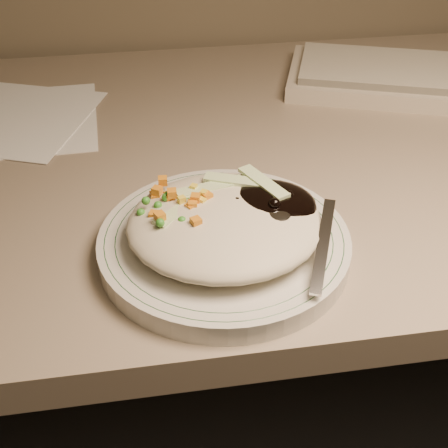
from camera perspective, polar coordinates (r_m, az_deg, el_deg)
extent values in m
cube|color=#80705C|center=(0.83, 2.51, 6.06)|extent=(1.40, 0.70, 0.04)
cylinder|color=beige|center=(0.63, 0.00, -1.90)|extent=(0.25, 0.25, 0.02)
torus|color=#144723|center=(0.62, 0.00, -1.18)|extent=(0.24, 0.24, 0.00)
torus|color=#144723|center=(0.62, 0.00, -1.18)|extent=(0.22, 0.22, 0.00)
ellipsoid|color=#C1B79C|center=(0.61, 0.07, 0.04)|extent=(0.19, 0.18, 0.04)
ellipsoid|color=black|center=(0.62, 3.95, 1.60)|extent=(0.10, 0.09, 0.03)
ellipsoid|color=orange|center=(0.62, -4.35, 0.88)|extent=(0.08, 0.08, 0.02)
sphere|color=black|center=(0.61, 1.20, 1.97)|extent=(0.01, 0.01, 0.01)
sphere|color=black|center=(0.62, 3.73, 2.52)|extent=(0.01, 0.01, 0.01)
sphere|color=black|center=(0.62, 5.95, 2.63)|extent=(0.01, 0.01, 0.01)
sphere|color=black|center=(0.63, 5.03, 2.81)|extent=(0.01, 0.01, 0.01)
sphere|color=black|center=(0.60, 4.65, 1.84)|extent=(0.01, 0.01, 0.01)
sphere|color=black|center=(0.62, 3.64, 2.13)|extent=(0.01, 0.01, 0.01)
sphere|color=black|center=(0.63, 4.44, 2.77)|extent=(0.01, 0.01, 0.01)
cube|color=orange|center=(0.61, -4.79, 2.82)|extent=(0.01, 0.01, 0.01)
cube|color=orange|center=(0.60, -3.08, 0.95)|extent=(0.01, 0.01, 0.01)
cube|color=orange|center=(0.63, -6.13, 3.04)|extent=(0.01, 0.01, 0.01)
cube|color=orange|center=(0.60, -2.63, 2.37)|extent=(0.01, 0.01, 0.01)
cube|color=orange|center=(0.60, -2.90, 1.76)|extent=(0.01, 0.01, 0.01)
cube|color=orange|center=(0.63, -6.31, 2.63)|extent=(0.01, 0.01, 0.01)
cube|color=orange|center=(0.62, -5.01, 2.54)|extent=(0.01, 0.01, 0.01)
cube|color=orange|center=(0.60, -3.05, 1.49)|extent=(0.01, 0.01, 0.01)
cube|color=orange|center=(0.61, -1.56, 2.50)|extent=(0.01, 0.01, 0.01)
cube|color=orange|center=(0.63, -5.63, 3.95)|extent=(0.01, 0.01, 0.01)
cube|color=orange|center=(0.58, -5.89, 0.69)|extent=(0.01, 0.01, 0.01)
cube|color=orange|center=(0.58, -2.58, 0.19)|extent=(0.01, 0.01, 0.01)
cube|color=orange|center=(0.60, -6.40, 0.77)|extent=(0.01, 0.01, 0.01)
cube|color=orange|center=(0.63, -6.21, 2.42)|extent=(0.01, 0.01, 0.01)
sphere|color=#388C28|center=(0.61, -3.03, 1.89)|extent=(0.01, 0.01, 0.01)
sphere|color=#388C28|center=(0.58, -5.86, 0.12)|extent=(0.01, 0.01, 0.01)
sphere|color=#388C28|center=(0.61, -6.06, 1.71)|extent=(0.01, 0.01, 0.01)
sphere|color=#388C28|center=(0.61, -7.17, 2.12)|extent=(0.01, 0.01, 0.01)
sphere|color=#388C28|center=(0.61, -3.35, 2.10)|extent=(0.01, 0.01, 0.01)
sphere|color=#388C28|center=(0.59, -2.37, 0.14)|extent=(0.01, 0.01, 0.01)
sphere|color=#388C28|center=(0.61, -4.39, 1.28)|extent=(0.01, 0.01, 0.01)
sphere|color=#388C28|center=(0.59, -4.86, 0.11)|extent=(0.01, 0.01, 0.01)
sphere|color=#388C28|center=(0.61, -7.61, 1.05)|extent=(0.01, 0.01, 0.01)
sphere|color=#388C28|center=(0.61, -5.13, 2.65)|extent=(0.01, 0.01, 0.01)
sphere|color=#388C28|center=(0.61, -5.33, 2.45)|extent=(0.01, 0.01, 0.01)
sphere|color=#388C28|center=(0.60, -5.89, 0.77)|extent=(0.01, 0.01, 0.01)
sphere|color=#388C28|center=(0.59, -3.86, 0.33)|extent=(0.01, 0.01, 0.01)
sphere|color=#388C28|center=(0.63, -1.40, 3.04)|extent=(0.01, 0.01, 0.01)
cube|color=yellow|center=(0.61, -3.47, 2.09)|extent=(0.01, 0.01, 0.01)
cube|color=yellow|center=(0.61, -2.02, 2.08)|extent=(0.01, 0.01, 0.01)
cube|color=yellow|center=(0.62, -4.50, 2.14)|extent=(0.01, 0.01, 0.01)
cube|color=yellow|center=(0.61, -3.90, 2.22)|extent=(0.01, 0.01, 0.01)
cube|color=yellow|center=(0.61, -4.36, 1.16)|extent=(0.01, 0.01, 0.01)
cube|color=yellow|center=(0.61, -1.88, 2.77)|extent=(0.01, 0.01, 0.01)
cube|color=yellow|center=(0.63, -2.79, 3.32)|extent=(0.01, 0.01, 0.01)
cube|color=yellow|center=(0.61, -3.46, 1.18)|extent=(0.01, 0.01, 0.01)
cube|color=#B2D18C|center=(0.63, -1.41, 3.34)|extent=(0.07, 0.03, 0.00)
cube|color=#B2D18C|center=(0.63, 1.22, 3.97)|extent=(0.07, 0.04, 0.00)
cube|color=#B2D18C|center=(0.60, -3.84, 1.37)|extent=(0.06, 0.06, 0.00)
cube|color=#B2D18C|center=(0.63, 3.63, 3.83)|extent=(0.04, 0.07, 0.00)
cube|color=#B2D18C|center=(0.60, 0.63, 0.63)|extent=(0.07, 0.02, 0.00)
cube|color=#B2D18C|center=(0.63, -0.97, 3.35)|extent=(0.07, 0.04, 0.00)
ellipsoid|color=silver|center=(0.60, 4.71, 1.05)|extent=(0.05, 0.06, 0.01)
cube|color=silver|center=(0.59, 9.04, -1.88)|extent=(0.05, 0.11, 0.03)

